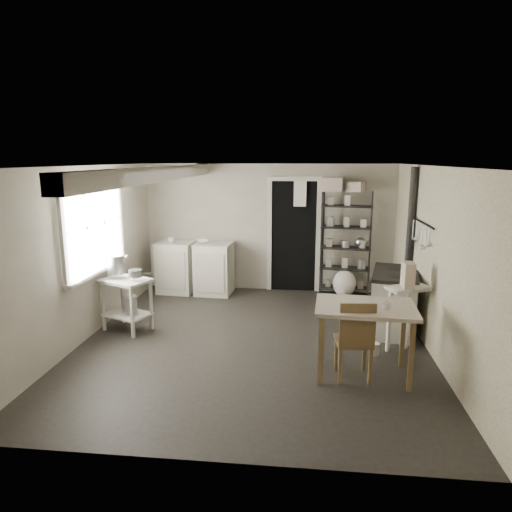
# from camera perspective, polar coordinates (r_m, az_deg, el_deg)

# --- Properties ---
(floor) EXTENTS (5.00, 5.00, 0.00)m
(floor) POSITION_cam_1_polar(r_m,az_deg,el_deg) (6.20, -0.30, -10.58)
(floor) COLOR black
(floor) RESTS_ON ground
(ceiling) EXTENTS (5.00, 5.00, 0.00)m
(ceiling) POSITION_cam_1_polar(r_m,az_deg,el_deg) (5.72, -0.33, 11.19)
(ceiling) COLOR beige
(ceiling) RESTS_ON wall_back
(wall_back) EXTENTS (4.50, 0.02, 2.30)m
(wall_back) POSITION_cam_1_polar(r_m,az_deg,el_deg) (8.30, 1.64, 3.51)
(wall_back) COLOR #A9A290
(wall_back) RESTS_ON ground
(wall_front) EXTENTS (4.50, 0.02, 2.30)m
(wall_front) POSITION_cam_1_polar(r_m,az_deg,el_deg) (3.48, -5.02, -8.87)
(wall_front) COLOR #A9A290
(wall_front) RESTS_ON ground
(wall_left) EXTENTS (0.02, 5.00, 2.30)m
(wall_left) POSITION_cam_1_polar(r_m,az_deg,el_deg) (6.50, -20.44, 0.33)
(wall_left) COLOR #A9A290
(wall_left) RESTS_ON ground
(wall_right) EXTENTS (0.02, 5.00, 2.30)m
(wall_right) POSITION_cam_1_polar(r_m,az_deg,el_deg) (6.03, 21.43, -0.61)
(wall_right) COLOR #A9A290
(wall_right) RESTS_ON ground
(window) EXTENTS (0.12, 1.76, 1.28)m
(window) POSITION_cam_1_polar(r_m,az_deg,el_deg) (6.60, -19.66, 3.65)
(window) COLOR beige
(window) RESTS_ON wall_left
(doorway) EXTENTS (0.96, 0.10, 2.08)m
(doorway) POSITION_cam_1_polar(r_m,az_deg,el_deg) (8.27, 4.72, 2.39)
(doorway) COLOR beige
(doorway) RESTS_ON ground
(ceiling_beam) EXTENTS (0.18, 5.00, 0.18)m
(ceiling_beam) POSITION_cam_1_polar(r_m,az_deg,el_deg) (5.98, -12.01, 10.02)
(ceiling_beam) COLOR beige
(ceiling_beam) RESTS_ON ceiling
(wallpaper_panel) EXTENTS (0.01, 5.00, 2.30)m
(wallpaper_panel) POSITION_cam_1_polar(r_m,az_deg,el_deg) (6.03, 21.34, -0.61)
(wallpaper_panel) COLOR beige
(wallpaper_panel) RESTS_ON wall_right
(utensil_rail) EXTENTS (0.06, 1.20, 0.44)m
(utensil_rail) POSITION_cam_1_polar(r_m,az_deg,el_deg) (6.52, 19.85, 3.98)
(utensil_rail) COLOR #B4B4B7
(utensil_rail) RESTS_ON wall_right
(prep_table) EXTENTS (0.78, 0.69, 0.74)m
(prep_table) POSITION_cam_1_polar(r_m,az_deg,el_deg) (6.70, -15.83, -5.65)
(prep_table) COLOR beige
(prep_table) RESTS_ON ground
(stockpot) EXTENTS (0.26, 0.26, 0.26)m
(stockpot) POSITION_cam_1_polar(r_m,az_deg,el_deg) (6.66, -17.11, -1.03)
(stockpot) COLOR #B4B4B7
(stockpot) RESTS_ON prep_table
(saucepan) EXTENTS (0.23, 0.23, 0.10)m
(saucepan) POSITION_cam_1_polar(r_m,az_deg,el_deg) (6.46, -14.86, -2.11)
(saucepan) COLOR #B4B4B7
(saucepan) RESTS_ON prep_table
(bucket) EXTENTS (0.21, 0.21, 0.22)m
(bucket) POSITION_cam_1_polar(r_m,az_deg,el_deg) (6.69, -15.53, -5.80)
(bucket) COLOR #B4B4B7
(bucket) RESTS_ON prep_table
(base_cabinets) EXTENTS (1.44, 0.69, 0.92)m
(base_cabinets) POSITION_cam_1_polar(r_m,az_deg,el_deg) (8.29, -7.61, -1.46)
(base_cabinets) COLOR beige
(base_cabinets) RESTS_ON ground
(mixing_bowl) EXTENTS (0.40, 0.40, 0.08)m
(mixing_bowl) POSITION_cam_1_polar(r_m,az_deg,el_deg) (8.12, -6.73, 1.86)
(mixing_bowl) COLOR silver
(mixing_bowl) RESTS_ON base_cabinets
(counter_cup) EXTENTS (0.15, 0.15, 0.10)m
(counter_cup) POSITION_cam_1_polar(r_m,az_deg,el_deg) (8.25, -10.54, 2.00)
(counter_cup) COLOR silver
(counter_cup) RESTS_ON base_cabinets
(shelf_rack) EXTENTS (0.91, 0.45, 1.84)m
(shelf_rack) POSITION_cam_1_polar(r_m,az_deg,el_deg) (8.15, 11.16, 1.70)
(shelf_rack) COLOR black
(shelf_rack) RESTS_ON ground
(shelf_jar) EXTENTS (0.09, 0.09, 0.20)m
(shelf_jar) POSITION_cam_1_polar(r_m,az_deg,el_deg) (8.08, 9.24, 4.71)
(shelf_jar) COLOR silver
(shelf_jar) RESTS_ON shelf_rack
(storage_box_a) EXTENTS (0.38, 0.34, 0.24)m
(storage_box_a) POSITION_cam_1_polar(r_m,az_deg,el_deg) (8.04, 9.57, 9.23)
(storage_box_a) COLOR beige
(storage_box_a) RESTS_ON shelf_rack
(storage_box_b) EXTENTS (0.33, 0.32, 0.16)m
(storage_box_b) POSITION_cam_1_polar(r_m,az_deg,el_deg) (8.04, 12.36, 8.98)
(storage_box_b) COLOR beige
(storage_box_b) RESTS_ON shelf_rack
(stove) EXTENTS (0.80, 1.17, 0.84)m
(stove) POSITION_cam_1_polar(r_m,az_deg,el_deg) (6.73, 16.87, -5.29)
(stove) COLOR beige
(stove) RESTS_ON ground
(stovepipe) EXTENTS (0.14, 0.14, 1.52)m
(stovepipe) POSITION_cam_1_polar(r_m,az_deg,el_deg) (6.97, 18.89, 4.86)
(stovepipe) COLOR black
(stovepipe) RESTS_ON stove
(side_ledge) EXTENTS (0.61, 0.48, 0.83)m
(side_ledge) POSITION_cam_1_polar(r_m,az_deg,el_deg) (6.12, 18.27, -7.23)
(side_ledge) COLOR beige
(side_ledge) RESTS_ON ground
(oats_box) EXTENTS (0.14, 0.22, 0.32)m
(oats_box) POSITION_cam_1_polar(r_m,az_deg,el_deg) (5.91, 18.49, -2.05)
(oats_box) COLOR beige
(oats_box) RESTS_ON side_ledge
(work_table) EXTENTS (1.12, 0.82, 0.82)m
(work_table) POSITION_cam_1_polar(r_m,az_deg,el_deg) (5.30, 13.29, -10.53)
(work_table) COLOR #BCB2A0
(work_table) RESTS_ON ground
(table_cup) EXTENTS (0.12, 0.12, 0.09)m
(table_cup) POSITION_cam_1_polar(r_m,az_deg,el_deg) (5.07, 15.92, -6.62)
(table_cup) COLOR silver
(table_cup) RESTS_ON work_table
(chair) EXTENTS (0.40, 0.42, 0.92)m
(chair) POSITION_cam_1_polar(r_m,az_deg,el_deg) (5.18, 12.13, -9.77)
(chair) COLOR brown
(chair) RESTS_ON ground
(flour_sack) EXTENTS (0.45, 0.41, 0.48)m
(flour_sack) POSITION_cam_1_polar(r_m,az_deg,el_deg) (8.17, 10.99, -3.39)
(flour_sack) COLOR white
(flour_sack) RESTS_ON ground
(floor_crock) EXTENTS (0.14, 0.14, 0.15)m
(floor_crock) POSITION_cam_1_polar(r_m,az_deg,el_deg) (5.96, 14.59, -11.19)
(floor_crock) COLOR silver
(floor_crock) RESTS_ON ground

